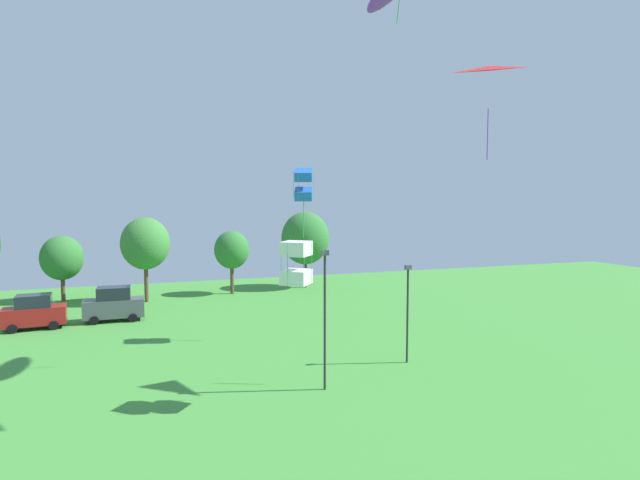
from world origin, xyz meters
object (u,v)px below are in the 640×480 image
object	(u,v)px
kite_flying_3	(489,86)
parked_car_second_from_left	(34,312)
treeline_tree_4	(232,250)
light_post_1	(408,307)
treeline_tree_5	(305,238)
treeline_tree_3	(145,244)
light_post_0	(325,312)
treeline_tree_2	(62,258)
kite_flying_5	(304,185)
kite_flying_4	(296,263)
parked_car_third_from_left	(114,304)

from	to	relation	value
kite_flying_3	parked_car_second_from_left	xyz separation A→B (m)	(-24.14, 18.05, -13.58)
parked_car_second_from_left	treeline_tree_4	size ratio (longest dim) A/B	0.67
light_post_1	treeline_tree_5	world-z (taller)	treeline_tree_5
treeline_tree_3	light_post_0	bearing A→B (deg)	-72.28
kite_flying_3	light_post_1	distance (m)	12.32
treeline_tree_2	kite_flying_5	bearing A→B (deg)	-48.44
kite_flying_4	treeline_tree_3	xyz separation A→B (m)	(-6.32, 26.37, -1.02)
kite_flying_5	treeline_tree_4	bearing A→B (deg)	95.96
kite_flying_3	kite_flying_5	world-z (taller)	kite_flying_3
kite_flying_5	parked_car_second_from_left	size ratio (longest dim) A/B	1.09
parked_car_second_from_left	parked_car_third_from_left	size ratio (longest dim) A/B	0.97
kite_flying_4	parked_car_second_from_left	size ratio (longest dim) A/B	0.45
kite_flying_3	treeline_tree_2	distance (m)	38.79
light_post_1	treeline_tree_3	bearing A→B (deg)	121.00
parked_car_third_from_left	treeline_tree_2	xyz separation A→B (m)	(-4.87, 9.82, 2.67)
kite_flying_3	parked_car_third_from_left	bearing A→B (deg)	135.21
kite_flying_5	treeline_tree_5	world-z (taller)	kite_flying_5
parked_car_third_from_left	treeline_tree_3	size ratio (longest dim) A/B	0.56
treeline_tree_3	treeline_tree_5	world-z (taller)	treeline_tree_5
parked_car_second_from_left	light_post_0	xyz separation A→B (m)	(15.55, -17.55, 2.55)
parked_car_third_from_left	light_post_1	bearing A→B (deg)	-44.79
kite_flying_3	parked_car_second_from_left	world-z (taller)	kite_flying_3
light_post_0	treeline_tree_5	distance (m)	29.08
kite_flying_3	treeline_tree_4	bearing A→B (deg)	107.69
kite_flying_4	treeline_tree_4	world-z (taller)	kite_flying_4
parked_car_second_from_left	kite_flying_4	bearing A→B (deg)	-58.21
parked_car_third_from_left	treeline_tree_5	world-z (taller)	treeline_tree_5
kite_flying_4	treeline_tree_3	world-z (taller)	treeline_tree_3
light_post_0	treeline_tree_4	bearing A→B (deg)	90.24
light_post_0	light_post_1	bearing A→B (deg)	22.05
kite_flying_5	light_post_0	world-z (taller)	kite_flying_5
treeline_tree_2	treeline_tree_4	distance (m)	15.19
kite_flying_4	kite_flying_5	bearing A→B (deg)	71.01
treeline_tree_3	treeline_tree_5	xyz separation A→B (m)	(15.87, 2.75, -0.06)
light_post_1	treeline_tree_4	distance (m)	25.18
kite_flying_3	treeline_tree_2	size ratio (longest dim) A/B	0.70
kite_flying_4	treeline_tree_2	world-z (taller)	kite_flying_4
parked_car_third_from_left	treeline_tree_4	world-z (taller)	treeline_tree_4
kite_flying_4	parked_car_third_from_left	xyz separation A→B (m)	(-8.62, 19.45, -5.03)
light_post_0	treeline_tree_5	size ratio (longest dim) A/B	0.84
kite_flying_4	light_post_0	world-z (taller)	kite_flying_4
kite_flying_3	parked_car_second_from_left	bearing A→B (deg)	143.22
light_post_0	treeline_tree_2	xyz separation A→B (m)	(-15.24, 28.13, 0.19)
kite_flying_3	kite_flying_5	bearing A→B (deg)	125.83
parked_car_third_from_left	treeline_tree_3	xyz separation A→B (m)	(2.30, 6.92, 4.01)
parked_car_third_from_left	light_post_1	xyz separation A→B (m)	(16.07, -16.00, 1.87)
kite_flying_4	parked_car_third_from_left	world-z (taller)	kite_flying_4
kite_flying_3	light_post_0	xyz separation A→B (m)	(-8.59, 0.50, -11.03)
treeline_tree_2	treeline_tree_5	size ratio (longest dim) A/B	0.75
kite_flying_5	light_post_1	world-z (taller)	kite_flying_5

